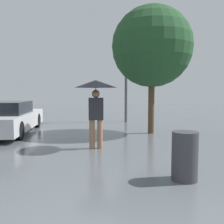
{
  "coord_description": "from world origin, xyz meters",
  "views": [
    {
      "loc": [
        -0.22,
        -1.21,
        1.55
      ],
      "look_at": [
        0.42,
        5.49,
        0.99
      ],
      "focal_mm": 40.0,
      "sensor_mm": 36.0,
      "label": 1
    }
  ],
  "objects": [
    {
      "name": "pedestrian",
      "position": [
        -0.02,
        5.49,
        1.51
      ],
      "size": [
        1.13,
        1.13,
        1.85
      ],
      "color": "#9E7051",
      "rests_on": "ground_plane"
    },
    {
      "name": "parked_car_farthest",
      "position": [
        -3.17,
        8.33,
        0.56
      ],
      "size": [
        1.65,
        4.58,
        1.18
      ],
      "color": "silver",
      "rests_on": "ground_plane"
    },
    {
      "name": "tree",
      "position": [
        2.1,
        7.81,
        3.16
      ],
      "size": [
        2.92,
        2.92,
        4.63
      ],
      "color": "brown",
      "rests_on": "ground_plane"
    },
    {
      "name": "street_lamp",
      "position": [
        1.7,
        11.38,
        2.86
      ],
      "size": [
        0.34,
        0.34,
        4.59
      ],
      "color": "#515456",
      "rests_on": "ground_plane"
    },
    {
      "name": "trash_bin",
      "position": [
        1.45,
        2.91,
        0.43
      ],
      "size": [
        0.45,
        0.45,
        0.85
      ],
      "color": "#38383D",
      "rests_on": "ground_plane"
    }
  ]
}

